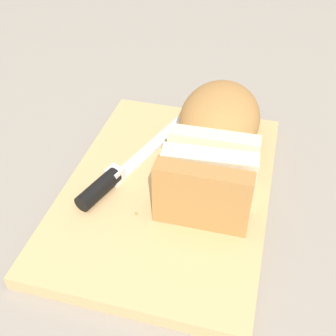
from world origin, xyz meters
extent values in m
plane|color=gray|center=(0.00, 0.00, 0.00)|extent=(3.00, 3.00, 0.00)
cube|color=tan|center=(0.00, 0.00, 0.01)|extent=(0.39, 0.28, 0.02)
ellipsoid|color=#A8753D|center=(-0.12, 0.05, 0.06)|extent=(0.18, 0.13, 0.08)
cube|color=beige|center=(-0.02, 0.05, 0.06)|extent=(0.03, 0.12, 0.08)
cube|color=beige|center=(0.02, 0.06, 0.06)|extent=(0.04, 0.12, 0.08)
cube|color=#A8753D|center=(0.05, 0.06, 0.06)|extent=(0.03, 0.12, 0.08)
cube|color=silver|center=(-0.10, -0.04, 0.02)|extent=(0.23, 0.09, 0.00)
cylinder|color=black|center=(0.04, -0.08, 0.03)|extent=(0.07, 0.04, 0.02)
cube|color=silver|center=(0.01, -0.07, 0.03)|extent=(0.03, 0.03, 0.02)
sphere|color=#A8753D|center=(0.05, 0.03, 0.02)|extent=(0.01, 0.01, 0.01)
sphere|color=#A8753D|center=(0.02, -0.01, 0.02)|extent=(0.00, 0.00, 0.00)
sphere|color=#A8753D|center=(0.06, -0.02, 0.02)|extent=(0.00, 0.00, 0.00)
sphere|color=#A8753D|center=(-0.03, 0.08, 0.02)|extent=(0.01, 0.01, 0.01)
camera|label=1|loc=(0.41, 0.12, 0.41)|focal=45.80mm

